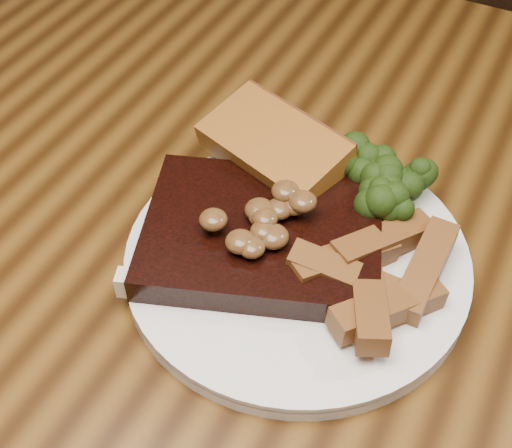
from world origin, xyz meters
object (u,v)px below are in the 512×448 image
(plate, at_px, (297,261))
(garlic_bread, at_px, (274,165))
(potato_wedges, at_px, (397,264))
(chair_far, at_px, (475,56))
(steak, at_px, (262,236))
(dining_table, at_px, (268,306))

(plate, bearing_deg, garlic_bread, 127.49)
(potato_wedges, bearing_deg, chair_far, 95.71)
(steak, relative_size, garlic_bread, 1.48)
(chair_far, bearing_deg, steak, 110.70)
(chair_far, bearing_deg, garlic_bread, 107.70)
(dining_table, height_order, chair_far, chair_far)
(garlic_bread, bearing_deg, plate, -34.13)
(dining_table, distance_m, plate, 0.11)
(plate, height_order, steak, steak)
(dining_table, bearing_deg, plate, -26.48)
(dining_table, distance_m, chair_far, 0.69)
(dining_table, distance_m, steak, 0.12)
(dining_table, distance_m, potato_wedges, 0.16)
(chair_far, height_order, steak, chair_far)
(dining_table, relative_size, plate, 5.89)
(steak, xyz_separation_m, potato_wedges, (0.10, 0.02, -0.00))
(plate, distance_m, garlic_bread, 0.10)
(chair_far, relative_size, plate, 3.57)
(steak, height_order, potato_wedges, steak)
(potato_wedges, bearing_deg, plate, -166.56)
(steak, bearing_deg, potato_wedges, -7.58)
(garlic_bread, bearing_deg, steak, -51.76)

